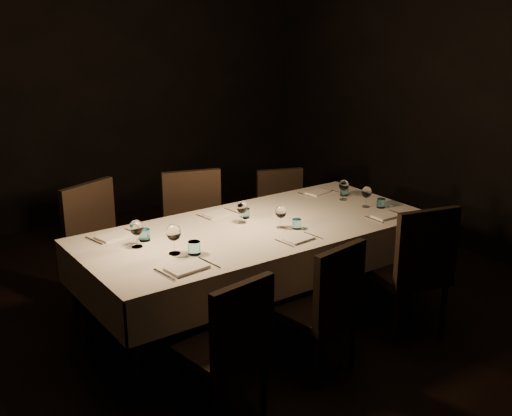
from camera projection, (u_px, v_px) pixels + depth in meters
room at (256, 124)px, 4.32m from camera, size 5.01×6.01×3.01m
dining_table at (256, 236)px, 4.57m from camera, size 2.52×1.12×0.76m
chair_near_left at (231, 342)px, 3.55m from camera, size 0.48×0.48×0.88m
place_setting_near_left at (182, 247)px, 3.96m from camera, size 0.37×0.42×0.20m
chair_near_center at (326, 302)px, 3.99m from camera, size 0.49×0.49×0.90m
place_setting_near_center at (290, 223)px, 4.43m from camera, size 0.30×0.39×0.16m
chair_near_right at (415, 265)px, 4.45m from camera, size 0.57×0.57×0.98m
place_setting_near_right at (376, 202)px, 4.88m from camera, size 0.30×0.39×0.16m
chair_far_left at (102, 244)px, 4.80m from camera, size 0.62×0.62×1.00m
place_setting_far_left at (131, 232)px, 4.23m from camera, size 0.35×0.41×0.19m
chair_far_center at (196, 228)px, 5.15m from camera, size 0.60×0.60×0.99m
place_setting_far_center at (235, 211)px, 4.68m from camera, size 0.30×0.39×0.16m
chair_far_right at (283, 214)px, 5.69m from camera, size 0.53×0.53×0.86m
place_setting_far_right at (336, 189)px, 5.21m from camera, size 0.31×0.39×0.17m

